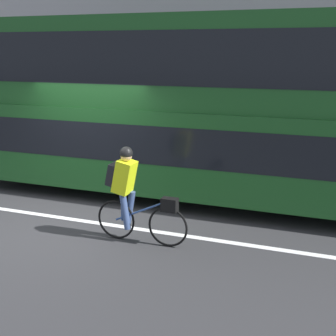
# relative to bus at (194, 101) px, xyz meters

# --- Properties ---
(ground_plane) EXTENTS (80.00, 80.00, 0.00)m
(ground_plane) POSITION_rel_bus_xyz_m (-1.82, -2.45, -2.09)
(ground_plane) COLOR #2D2D30
(road_center_line) EXTENTS (50.00, 0.14, 0.01)m
(road_center_line) POSITION_rel_bus_xyz_m (-1.82, -2.15, -2.08)
(road_center_line) COLOR silver
(road_center_line) RESTS_ON ground_plane
(sidewalk_curb) EXTENTS (60.00, 2.13, 0.11)m
(sidewalk_curb) POSITION_rel_bus_xyz_m (-1.82, 3.11, -2.03)
(sidewalk_curb) COLOR gray
(sidewalk_curb) RESTS_ON ground_plane
(building_facade) EXTENTS (60.00, 0.30, 6.69)m
(building_facade) POSITION_rel_bus_xyz_m (-1.82, 4.32, 1.26)
(building_facade) COLOR #9E9EA3
(building_facade) RESTS_ON ground_plane
(bus) EXTENTS (10.22, 2.45, 3.78)m
(bus) POSITION_rel_bus_xyz_m (0.00, 0.00, 0.00)
(bus) COLOR black
(bus) RESTS_ON ground_plane
(cyclist_on_bike) EXTENTS (1.62, 0.32, 1.62)m
(cyclist_on_bike) POSITION_rel_bus_xyz_m (-0.21, -2.67, -1.21)
(cyclist_on_bike) COLOR black
(cyclist_on_bike) RESTS_ON ground_plane
(trash_bin) EXTENTS (0.49, 0.49, 1.01)m
(trash_bin) POSITION_rel_bus_xyz_m (-6.79, 3.00, -1.47)
(trash_bin) COLOR #262628
(trash_bin) RESTS_ON sidewalk_curb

